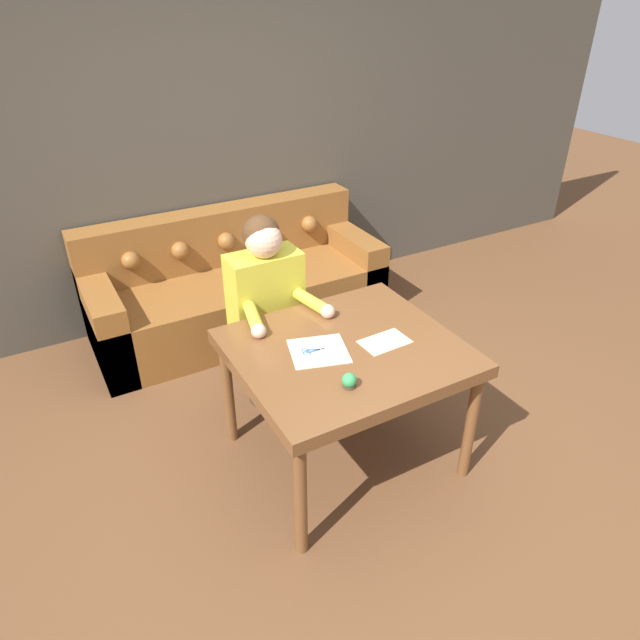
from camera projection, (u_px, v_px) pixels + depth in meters
ground_plane at (353, 463)px, 3.21m from camera, size 16.00×16.00×0.00m
wall_back at (202, 145)px, 4.14m from camera, size 8.00×0.06×2.60m
dining_table at (346, 359)px, 2.92m from camera, size 1.12×1.00×0.74m
couch at (236, 288)px, 4.34m from camera, size 2.17×0.83×0.87m
person at (267, 313)px, 3.38m from camera, size 0.49×0.56×1.24m
pattern_paper_main at (319, 351)px, 2.84m from camera, size 0.35×0.34×0.00m
pattern_paper_offcut at (385, 342)px, 2.92m from camera, size 0.25×0.17×0.00m
scissors at (315, 351)px, 2.85m from camera, size 0.21×0.10×0.01m
pin_cushion at (349, 381)px, 2.58m from camera, size 0.07×0.07×0.07m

